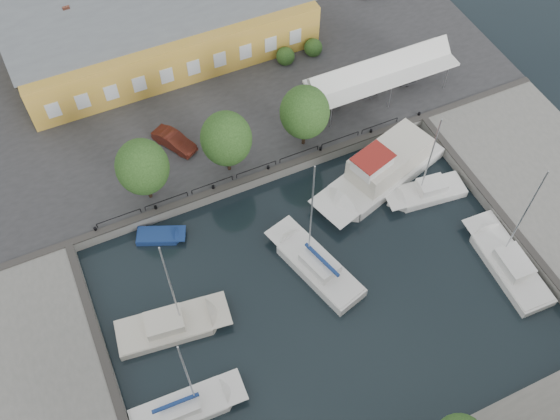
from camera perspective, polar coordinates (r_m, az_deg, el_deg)
name	(u,v)px	position (r m, az deg, el deg)	size (l,w,h in m)	color
ground	(312,279)	(48.52, 2.97, -6.30)	(140.00, 140.00, 0.00)	black
north_quay	(206,84)	(61.38, -6.76, 11.34)	(56.00, 26.00, 1.00)	#2D2D30
east_quay	(559,198)	(56.98, 24.18, 0.98)	(12.00, 24.00, 1.00)	slate
quay_edge_fittings	(287,225)	(49.79, 0.62, -1.35)	(56.00, 24.72, 0.40)	#383533
warehouse	(156,25)	(62.36, -11.24, 16.23)	(28.56, 14.00, 9.55)	gold
tent_canopy	(382,73)	(58.14, 9.30, 12.27)	(14.00, 4.00, 2.83)	white
quay_trees	(226,139)	(50.47, -4.94, 6.51)	(18.20, 4.20, 6.30)	black
car_red	(174,141)	(55.17, -9.65, 6.27)	(1.45, 4.17, 1.37)	#511B12
center_sailboat	(316,267)	(48.63, 3.31, -5.21)	(5.02, 9.35, 12.46)	white
trawler	(383,171)	(53.83, 9.37, 3.57)	(13.44, 7.48, 5.00)	white
east_boat_a	(426,193)	(54.01, 13.22, 1.49)	(7.22, 3.15, 10.12)	white
east_boat_c	(508,265)	(51.89, 20.10, -4.75)	(3.25, 9.21, 11.49)	white
west_boat_b	(171,326)	(47.07, -9.97, -10.45)	(8.66, 3.88, 11.44)	beige
west_boat_d	(186,408)	(44.68, -8.62, -17.50)	(8.06, 2.72, 10.70)	white
launch_nw	(160,237)	(51.24, -10.87, -2.41)	(4.23, 2.99, 0.88)	navy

